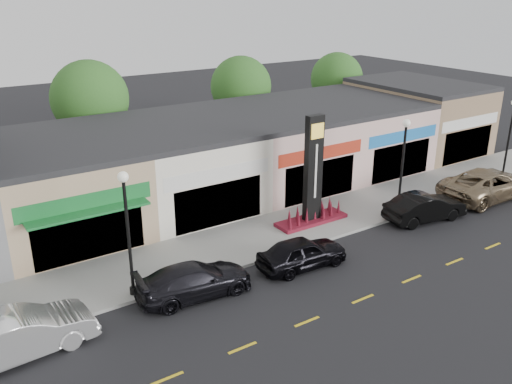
# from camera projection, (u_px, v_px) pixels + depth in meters

# --- Properties ---
(ground) EXTENTS (120.00, 120.00, 0.00)m
(ground) POSITION_uv_depth(u_px,v_px,m) (317.00, 270.00, 25.19)
(ground) COLOR black
(ground) RESTS_ON ground
(sidewalk) EXTENTS (52.00, 4.30, 0.15)m
(sidewalk) POSITION_uv_depth(u_px,v_px,m) (265.00, 235.00, 28.55)
(sidewalk) COLOR gray
(sidewalk) RESTS_ON ground
(curb) EXTENTS (52.00, 0.20, 0.15)m
(curb) POSITION_uv_depth(u_px,v_px,m) (290.00, 251.00, 26.80)
(curb) COLOR gray
(curb) RESTS_ON ground
(shop_beige) EXTENTS (7.00, 10.85, 4.80)m
(shop_beige) POSITION_uv_depth(u_px,v_px,m) (59.00, 185.00, 28.90)
(shop_beige) COLOR tan
(shop_beige) RESTS_ON ground
(shop_cream) EXTENTS (7.00, 10.01, 4.80)m
(shop_cream) POSITION_uv_depth(u_px,v_px,m) (178.00, 163.00, 32.51)
(shop_cream) COLOR beige
(shop_cream) RESTS_ON ground
(shop_pink_w) EXTENTS (7.00, 10.01, 4.80)m
(shop_pink_w) POSITION_uv_depth(u_px,v_px,m) (273.00, 145.00, 36.11)
(shop_pink_w) COLOR beige
(shop_pink_w) RESTS_ON ground
(shop_pink_e) EXTENTS (7.00, 10.01, 4.80)m
(shop_pink_e) POSITION_uv_depth(u_px,v_px,m) (351.00, 131.00, 39.70)
(shop_pink_e) COLOR beige
(shop_pink_e) RESTS_ON ground
(shop_tan) EXTENTS (7.00, 10.01, 5.30)m
(shop_tan) POSITION_uv_depth(u_px,v_px,m) (416.00, 116.00, 43.21)
(shop_tan) COLOR olive
(shop_tan) RESTS_ON ground
(tree_rear_west) EXTENTS (5.20, 5.20, 7.83)m
(tree_rear_west) POSITION_uv_depth(u_px,v_px,m) (90.00, 99.00, 36.47)
(tree_rear_west) COLOR #382619
(tree_rear_west) RESTS_ON ground
(tree_rear_mid) EXTENTS (4.80, 4.80, 7.29)m
(tree_rear_mid) POSITION_uv_depth(u_px,v_px,m) (241.00, 87.00, 42.76)
(tree_rear_mid) COLOR #382619
(tree_rear_mid) RESTS_ON ground
(tree_rear_east) EXTENTS (4.60, 4.60, 6.94)m
(tree_rear_east) POSITION_uv_depth(u_px,v_px,m) (337.00, 79.00, 47.99)
(tree_rear_east) COLOR #382619
(tree_rear_east) RESTS_ON ground
(lamp_west_near) EXTENTS (0.44, 0.44, 5.47)m
(lamp_west_near) POSITION_uv_depth(u_px,v_px,m) (127.00, 222.00, 21.78)
(lamp_west_near) COLOR black
(lamp_west_near) RESTS_ON sidewalk
(lamp_east_near) EXTENTS (0.44, 0.44, 5.47)m
(lamp_east_near) POSITION_uv_depth(u_px,v_px,m) (403.00, 157.00, 30.01)
(lamp_east_near) COLOR black
(lamp_east_near) RESTS_ON sidewalk
(lamp_east_far) EXTENTS (0.44, 0.44, 5.47)m
(lamp_east_far) POSITION_uv_depth(u_px,v_px,m) (510.00, 132.00, 35.15)
(lamp_east_far) COLOR black
(lamp_east_far) RESTS_ON sidewalk
(pylon_sign) EXTENTS (4.20, 1.30, 6.00)m
(pylon_sign) POSITION_uv_depth(u_px,v_px,m) (313.00, 186.00, 29.19)
(pylon_sign) COLOR maroon
(pylon_sign) RESTS_ON sidewalk
(car_white_van) EXTENTS (2.16, 5.28, 1.70)m
(car_white_van) POSITION_uv_depth(u_px,v_px,m) (21.00, 334.00, 19.13)
(car_white_van) COLOR white
(car_white_van) RESTS_ON ground
(car_dark_sedan) EXTENTS (2.42, 5.14, 1.45)m
(car_dark_sedan) POSITION_uv_depth(u_px,v_px,m) (194.00, 280.00, 22.87)
(car_dark_sedan) COLOR black
(car_dark_sedan) RESTS_ON ground
(car_black_sedan) EXTENTS (2.01, 4.47, 1.49)m
(car_black_sedan) POSITION_uv_depth(u_px,v_px,m) (302.00, 253.00, 25.19)
(car_black_sedan) COLOR black
(car_black_sedan) RESTS_ON ground
(car_black_conv) EXTENTS (2.36, 4.96, 1.57)m
(car_black_conv) POSITION_uv_depth(u_px,v_px,m) (425.00, 207.00, 30.23)
(car_black_conv) COLOR black
(car_black_conv) RESTS_ON ground
(car_gold_suv) EXTENTS (3.21, 6.66, 1.83)m
(car_gold_suv) POSITION_uv_depth(u_px,v_px,m) (488.00, 184.00, 33.42)
(car_gold_suv) COLOR #877256
(car_gold_suv) RESTS_ON ground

